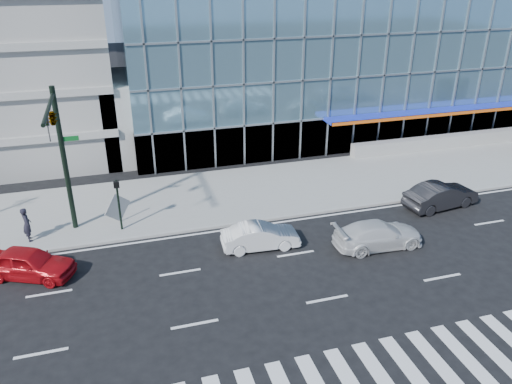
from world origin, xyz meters
TOP-DOWN VIEW (x-y plane):
  - ground at (0.00, 0.00)m, footprint 160.00×160.00m
  - sidewalk at (0.00, 8.00)m, footprint 120.00×8.00m
  - theatre_building at (14.00, 26.00)m, footprint 42.00×26.00m
  - ramp_block at (-6.00, 18.00)m, footprint 6.00×8.00m
  - traffic_signal at (-11.00, 4.57)m, footprint 1.14×5.74m
  - ped_signal_post at (-8.50, 4.94)m, footprint 0.30×0.33m
  - white_suv at (4.43, -0.50)m, footprint 4.87×2.06m
  - white_sedan at (-1.57, 1.14)m, footprint 4.18×1.71m
  - dark_sedan at (10.43, 2.61)m, footprint 4.93×2.30m
  - red_sedan at (-12.92, 1.72)m, footprint 4.66×3.40m
  - pedestrian at (-13.30, 5.17)m, footprint 0.65×0.80m
  - tilted_panel at (-8.61, 5.91)m, footprint 1.50×1.15m

SIDE VIEW (x-z plane):
  - ground at x=0.00m, z-range 0.00..0.00m
  - sidewalk at x=0.00m, z-range 0.00..0.15m
  - white_sedan at x=-1.57m, z-range 0.00..1.35m
  - white_suv at x=4.43m, z-range 0.00..1.40m
  - red_sedan at x=-12.92m, z-range 0.00..1.48m
  - dark_sedan at x=10.43m, z-range 0.00..1.56m
  - tilted_panel at x=-8.61m, z-range 0.15..1.98m
  - pedestrian at x=-13.30m, z-range 0.15..2.05m
  - ped_signal_post at x=-8.50m, z-range 0.64..3.64m
  - ramp_block at x=-6.00m, z-range 0.00..6.00m
  - traffic_signal at x=-11.00m, z-range 2.16..10.16m
  - theatre_building at x=14.00m, z-range 0.00..15.00m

